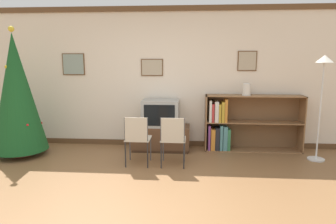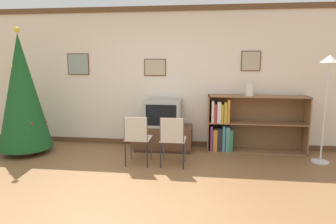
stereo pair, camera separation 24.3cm
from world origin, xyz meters
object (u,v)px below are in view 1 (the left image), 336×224
Objects in this scene: tv_console at (161,138)px; standing_lamp at (323,81)px; christmas_tree at (17,93)px; folding_chair_right at (173,138)px; television at (161,113)px; bookshelf at (236,125)px; folding_chair_left at (137,137)px; vase at (247,89)px.

tv_console is 2.98m from standing_lamp.
christmas_tree is 2.77× the size of folding_chair_right.
folding_chair_right is (0.29, -0.91, 0.24)m from tv_console.
television is 2.84m from standing_lamp.
tv_console is 1.45m from bookshelf.
folding_chair_right is 2.65m from standing_lamp.
folding_chair_left is (-0.29, -0.91, 0.24)m from tv_console.
folding_chair_right is at bearing -168.16° from standing_lamp.
television is 0.83× the size of folding_chair_left.
standing_lamp is at bearing -8.29° from television.
bookshelf is 1.01× the size of standing_lamp.
christmas_tree is at bearing -168.13° from tv_console.
folding_chair_left is at bearing -152.76° from vase.
television is at bearing 11.82° from christmas_tree.
vase is (4.07, 0.57, 0.04)m from christmas_tree.
folding_chair_right is 1.52m from bookshelf.
bookshelf is 1.65m from standing_lamp.
folding_chair_left is at bearing -149.43° from bookshelf.
vase is (1.30, 0.96, 0.70)m from folding_chair_right.
christmas_tree reaches higher than tv_console.
christmas_tree is at bearing -168.18° from television.
bookshelf is at bearing 162.70° from vase.
folding_chair_right is at bearing 0.00° from folding_chair_left.
bookshelf is at bearing 4.05° from television.
bookshelf is at bearing 3.95° from tv_console.
tv_console is at bearing 72.58° from folding_chair_left.
christmas_tree is 5.22m from standing_lamp.
standing_lamp is (2.73, -0.40, 0.65)m from television.
bookshelf is at bearing 30.57° from folding_chair_left.
television reaches higher than tv_console.
christmas_tree reaches higher than bookshelf.
vase is (1.58, 0.05, 0.93)m from tv_console.
christmas_tree is 2.57m from television.
christmas_tree is 2.77× the size of folding_chair_left.
television is at bearing -90.00° from tv_console.
vase reaches higher than folding_chair_right.
christmas_tree is at bearing -170.98° from bookshelf.
vase is (1.87, 0.96, 0.70)m from folding_chair_left.
bookshelf is at bearing 159.07° from standing_lamp.
standing_lamp reaches higher than vase.
folding_chair_right is at bearing -138.40° from bookshelf.
folding_chair_left is 3.59× the size of vase.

